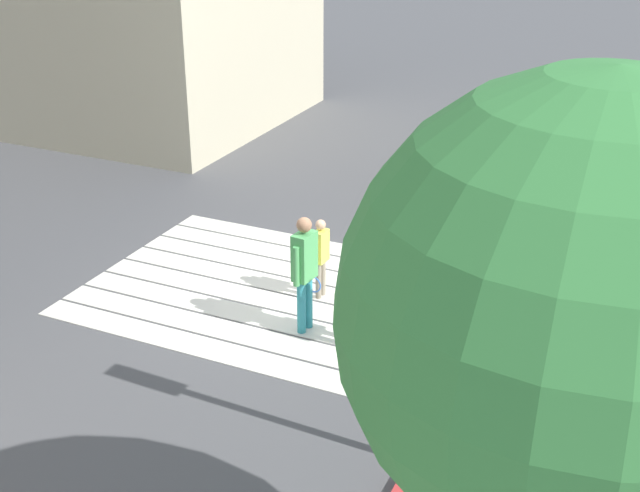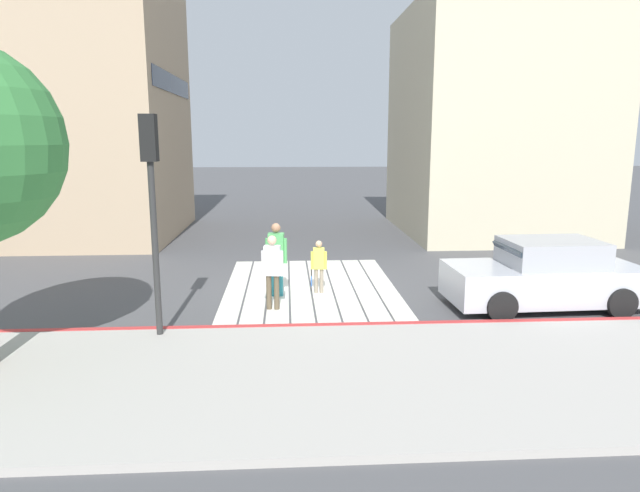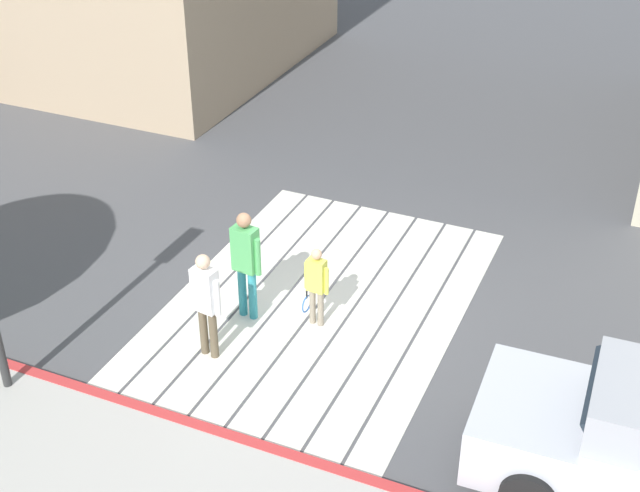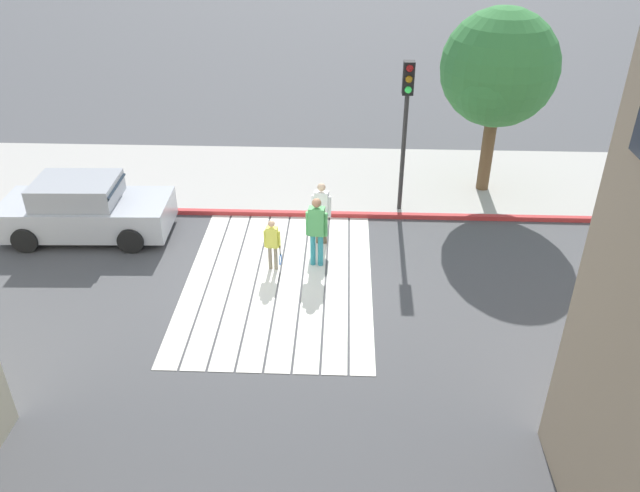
{
  "view_description": "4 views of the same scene",
  "coord_description": "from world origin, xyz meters",
  "views": [
    {
      "loc": [
        -5.46,
        10.54,
        6.35
      ],
      "look_at": [
        -0.44,
        -0.29,
        0.84
      ],
      "focal_mm": 46.96,
      "sensor_mm": 36.0,
      "label": 1
    },
    {
      "loc": [
        -13.99,
        0.61,
        3.83
      ],
      "look_at": [
        0.64,
        -0.28,
        0.98
      ],
      "focal_mm": 31.43,
      "sensor_mm": 36.0,
      "label": 2
    },
    {
      "loc": [
        -10.39,
        -4.56,
        8.03
      ],
      "look_at": [
        0.51,
        0.21,
        0.73
      ],
      "focal_mm": 49.57,
      "sensor_mm": 36.0,
      "label": 3
    },
    {
      "loc": [
        12.33,
        1.48,
        8.35
      ],
      "look_at": [
        -0.15,
        0.96,
        0.89
      ],
      "focal_mm": 35.5,
      "sensor_mm": 36.0,
      "label": 4
    }
  ],
  "objects": [
    {
      "name": "pedestrian_adult_lead",
      "position": [
        -1.79,
        0.93,
        0.99
      ],
      "size": [
        0.27,
        0.49,
        1.7
      ],
      "color": "brown",
      "rests_on": "ground"
    },
    {
      "name": "curb_painted",
      "position": [
        -3.25,
        0.0,
        0.07
      ],
      "size": [
        0.16,
        40.0,
        0.13
      ],
      "primitive_type": "cube",
      "color": "#BC3333",
      "rests_on": "ground"
    },
    {
      "name": "pedestrian_child_with_racket",
      "position": [
        -0.5,
        -0.17,
        0.75
      ],
      "size": [
        0.29,
        0.41,
        1.33
      ],
      "color": "gray",
      "rests_on": "ground"
    },
    {
      "name": "ground_plane",
      "position": [
        0.0,
        0.0,
        0.0
      ],
      "size": [
        120.0,
        120.0,
        0.0
      ],
      "primitive_type": "plane",
      "color": "#4C4C4F"
    },
    {
      "name": "pedestrian_adult_trailing",
      "position": [
        -0.73,
        0.86,
        1.06
      ],
      "size": [
        0.27,
        0.52,
        1.81
      ],
      "color": "teal",
      "rests_on": "ground"
    },
    {
      "name": "crosswalk_stripes",
      "position": [
        0.0,
        -0.0,
        0.01
      ],
      "size": [
        6.4,
        4.35,
        0.01
      ],
      "color": "silver",
      "rests_on": "ground"
    }
  ]
}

